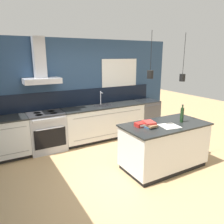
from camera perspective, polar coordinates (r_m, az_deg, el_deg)
The scene contains 11 objects.
ground_plane at distance 4.42m, azimuth 1.58°, elevation -15.15°, with size 16.00×16.00×0.00m, color tan.
wall_back at distance 5.68m, azimuth -9.39°, elevation 5.92°, with size 5.60×2.41×2.60m.
counter_run_left at distance 5.26m, azimuth -26.46°, elevation -6.22°, with size 1.04×0.64×0.91m.
counter_run_sink at distance 5.86m, azimuth -2.12°, elevation -2.61°, with size 2.24×0.64×1.27m.
oven_range at distance 5.36m, azimuth -16.64°, elevation -4.96°, with size 0.81×0.66×0.91m.
dishwasher at distance 6.61m, azimuth 8.83°, elevation -0.84°, with size 0.61×0.65×0.91m.
kitchen_island at distance 4.49m, azimuth 13.44°, elevation -8.55°, with size 1.70×0.88×0.91m.
bottle_on_island at distance 4.51m, azimuth 17.82°, elevation -0.67°, with size 0.07×0.07×0.35m.
book_stack at distance 4.11m, azimuth 9.49°, elevation -3.13°, with size 0.26×0.34×0.10m.
red_supply_box at distance 4.09m, azimuth 7.40°, elevation -3.28°, with size 0.19×0.16×0.07m.
paper_pile at distance 4.22m, azimuth 14.77°, elevation -3.56°, with size 0.38×0.38×0.01m.
Camera 1 is at (-2.00, -3.27, 2.19)m, focal length 35.00 mm.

